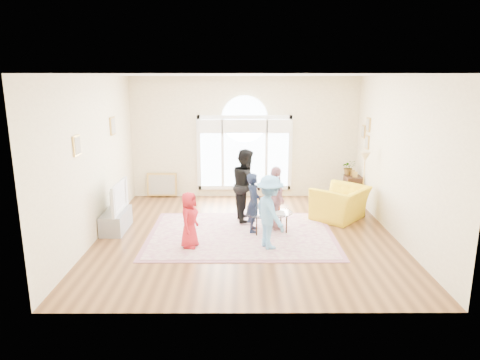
{
  "coord_description": "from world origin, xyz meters",
  "views": [
    {
      "loc": [
        -0.16,
        -8.28,
        3.15
      ],
      "look_at": [
        -0.13,
        0.3,
        1.09
      ],
      "focal_mm": 32.0,
      "sensor_mm": 36.0,
      "label": 1
    }
  ],
  "objects_px": {
    "television": "(115,197)",
    "area_rug": "(241,234)",
    "armchair": "(340,203)",
    "tv_console": "(116,221)",
    "coffee_table": "(269,214)"
  },
  "relations": [
    {
      "from": "area_rug",
      "to": "coffee_table",
      "type": "relative_size",
      "value": 3.22
    },
    {
      "from": "tv_console",
      "to": "area_rug",
      "type": "bearing_deg",
      "value": -5.95
    },
    {
      "from": "coffee_table",
      "to": "armchair",
      "type": "distance_m",
      "value": 1.88
    },
    {
      "from": "area_rug",
      "to": "armchair",
      "type": "xyz_separation_m",
      "value": [
        2.26,
        1.01,
        0.37
      ]
    },
    {
      "from": "television",
      "to": "area_rug",
      "type": "bearing_deg",
      "value": -5.96
    },
    {
      "from": "coffee_table",
      "to": "area_rug",
      "type": "bearing_deg",
      "value": -178.22
    },
    {
      "from": "television",
      "to": "coffee_table",
      "type": "distance_m",
      "value": 3.24
    },
    {
      "from": "tv_console",
      "to": "coffee_table",
      "type": "bearing_deg",
      "value": -2.21
    },
    {
      "from": "tv_console",
      "to": "television",
      "type": "distance_m",
      "value": 0.52
    },
    {
      "from": "area_rug",
      "to": "coffee_table",
      "type": "distance_m",
      "value": 0.72
    },
    {
      "from": "television",
      "to": "armchair",
      "type": "bearing_deg",
      "value": 8.51
    },
    {
      "from": "armchair",
      "to": "tv_console",
      "type": "bearing_deg",
      "value": -40.88
    },
    {
      "from": "area_rug",
      "to": "coffee_table",
      "type": "height_order",
      "value": "coffee_table"
    },
    {
      "from": "tv_console",
      "to": "coffee_table",
      "type": "height_order",
      "value": "coffee_table"
    },
    {
      "from": "tv_console",
      "to": "coffee_table",
      "type": "distance_m",
      "value": 3.24
    }
  ]
}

